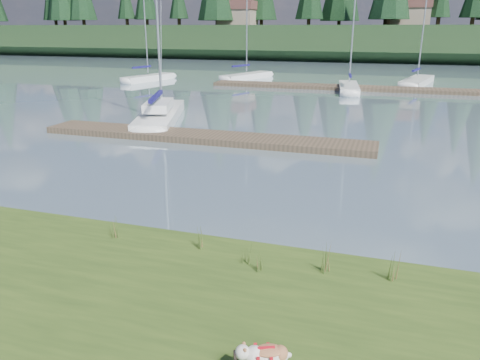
% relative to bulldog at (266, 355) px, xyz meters
% --- Properties ---
extents(ground, '(200.00, 200.00, 0.00)m').
position_rel_bulldog_xyz_m(ground, '(-2.90, 35.62, -0.65)').
color(ground, gray).
rests_on(ground, ground).
extents(bank, '(60.00, 9.00, 0.35)m').
position_rel_bulldog_xyz_m(bank, '(-2.90, -0.38, -0.48)').
color(bank, '#39501A').
rests_on(bank, ground).
extents(ridge, '(200.00, 20.00, 5.00)m').
position_rel_bulldog_xyz_m(ridge, '(-2.90, 78.62, 1.85)').
color(ridge, black).
rests_on(ridge, ground).
extents(bulldog, '(0.82, 0.55, 0.49)m').
position_rel_bulldog_xyz_m(bulldog, '(0.00, 0.00, 0.00)').
color(bulldog, silver).
rests_on(bulldog, bank).
extents(sailboat_main, '(4.75, 9.50, 13.46)m').
position_rel_bulldog_xyz_m(sailboat_main, '(-11.15, 18.90, -0.23)').
color(sailboat_main, white).
rests_on(sailboat_main, ground).
extents(dock_near, '(16.00, 2.00, 0.30)m').
position_rel_bulldog_xyz_m(dock_near, '(-6.90, 14.62, -0.50)').
color(dock_near, '#4C3D2C').
rests_on(dock_near, ground).
extents(dock_far, '(26.00, 2.20, 0.30)m').
position_rel_bulldog_xyz_m(dock_far, '(-0.90, 35.62, -0.50)').
color(dock_far, '#4C3D2C').
rests_on(dock_far, ground).
extents(sailboat_bg_0, '(3.15, 7.12, 10.27)m').
position_rel_bulldog_xyz_m(sailboat_bg_0, '(-21.17, 36.82, -0.33)').
color(sailboat_bg_0, white).
rests_on(sailboat_bg_0, ground).
extents(sailboat_bg_1, '(4.16, 7.77, 11.57)m').
position_rel_bulldog_xyz_m(sailboat_bg_1, '(-12.42, 41.37, -0.33)').
color(sailboat_bg_1, white).
rests_on(sailboat_bg_1, ground).
extents(sailboat_bg_2, '(2.35, 7.53, 11.19)m').
position_rel_bulldog_xyz_m(sailboat_bg_2, '(-2.00, 34.92, -0.32)').
color(sailboat_bg_2, white).
rests_on(sailboat_bg_2, ground).
extents(sailboat_bg_3, '(3.63, 8.95, 12.81)m').
position_rel_bulldog_xyz_m(sailboat_bg_3, '(3.79, 41.88, -0.33)').
color(sailboat_bg_3, white).
rests_on(sailboat_bg_3, ground).
extents(weed_0, '(0.17, 0.14, 0.67)m').
position_rel_bulldog_xyz_m(weed_0, '(-2.45, 3.42, -0.02)').
color(weed_0, '#475B23').
rests_on(weed_0, bank).
extents(weed_1, '(0.17, 0.14, 0.51)m').
position_rel_bulldog_xyz_m(weed_1, '(-1.20, 3.09, -0.09)').
color(weed_1, '#475B23').
rests_on(weed_1, bank).
extents(weed_2, '(0.17, 0.14, 0.70)m').
position_rel_bulldog_xyz_m(weed_2, '(0.37, 3.17, -0.01)').
color(weed_2, '#475B23').
rests_on(weed_2, bank).
extents(weed_3, '(0.17, 0.14, 0.60)m').
position_rel_bulldog_xyz_m(weed_3, '(-4.52, 3.32, -0.05)').
color(weed_3, '#475B23').
rests_on(weed_3, bank).
extents(weed_4, '(0.17, 0.14, 0.49)m').
position_rel_bulldog_xyz_m(weed_4, '(-0.91, 2.81, -0.10)').
color(weed_4, '#475B23').
rests_on(weed_4, bank).
extents(weed_5, '(0.17, 0.14, 0.66)m').
position_rel_bulldog_xyz_m(weed_5, '(1.75, 3.28, -0.03)').
color(weed_5, '#475B23').
rests_on(weed_5, bank).
extents(mud_lip, '(60.00, 0.50, 0.14)m').
position_rel_bulldog_xyz_m(mud_lip, '(-2.90, 4.02, -0.58)').
color(mud_lip, '#33281C').
rests_on(mud_lip, ground).
extents(house_0, '(6.30, 5.30, 4.65)m').
position_rel_bulldog_xyz_m(house_0, '(-24.90, 75.62, 6.66)').
color(house_0, gray).
rests_on(house_0, ridge).
extents(house_1, '(6.30, 5.30, 4.65)m').
position_rel_bulldog_xyz_m(house_1, '(3.10, 76.62, 6.66)').
color(house_1, gray).
rests_on(house_1, ridge).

